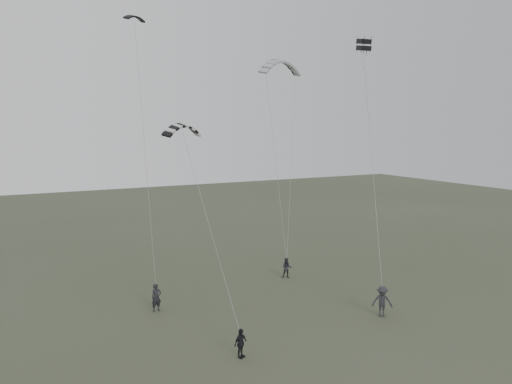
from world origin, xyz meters
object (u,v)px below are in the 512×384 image
flyer_center (241,343)px  kite_dark_small (135,16)px  flyer_far (382,301)px  kite_box (364,45)px  kite_pale_large (281,61)px  flyer_left (156,298)px  flyer_right (287,268)px  kite_striped (182,125)px

flyer_center → kite_dark_small: size_ratio=1.00×
flyer_far → kite_box: bearing=106.9°
kite_pale_large → flyer_left: bearing=-160.4°
flyer_far → flyer_left: bearing=-172.6°
flyer_left → kite_box: 21.52m
kite_dark_small → kite_box: size_ratio=1.99×
kite_box → kite_pale_large: bearing=98.2°
flyer_center → flyer_far: flyer_far is taller
flyer_far → kite_box: 16.89m
flyer_right → kite_striped: bearing=-132.0°
flyer_far → kite_pale_large: size_ratio=0.46×
flyer_center → kite_box: (12.02, 5.54, 16.32)m
flyer_left → kite_dark_small: bearing=79.7°
flyer_far → kite_box: (1.89, 4.67, 16.12)m
flyer_far → kite_striped: (-10.30, 6.73, 10.74)m
flyer_left → kite_box: bearing=-18.9°
flyer_center → kite_pale_large: bearing=29.3°
flyer_right → flyer_left: bearing=-137.8°
flyer_center → flyer_far: bearing=-19.7°
kite_dark_small → kite_box: 15.32m
flyer_far → kite_pale_large: 22.51m
kite_dark_small → kite_pale_large: kite_dark_small is taller
flyer_center → flyer_far: size_ratio=0.79×
kite_dark_small → kite_box: kite_dark_small is taller
flyer_right → kite_box: size_ratio=2.07×
flyer_center → flyer_right: bearing=24.3°
kite_striped → flyer_far: bearing=-54.1°
flyer_center → kite_box: size_ratio=2.00×
flyer_left → kite_box: (13.91, -2.70, 16.19)m
kite_dark_small → kite_striped: (1.56, -4.45, -7.08)m
kite_pale_large → flyer_right: bearing=-126.5°
flyer_center → kite_dark_small: kite_dark_small is taller
flyer_right → kite_dark_small: 21.06m
kite_dark_small → kite_pale_large: size_ratio=0.36×
kite_dark_small → kite_striped: 8.51m
flyer_right → flyer_far: flyer_far is taller
flyer_right → kite_pale_large: bearing=95.4°
flyer_right → kite_striped: 14.59m
kite_striped → kite_pale_large: bearing=14.8°
flyer_left → kite_striped: (1.72, -0.65, 10.81)m
kite_striped → flyer_left: bearing=138.4°
flyer_left → flyer_right: bearing=3.2°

